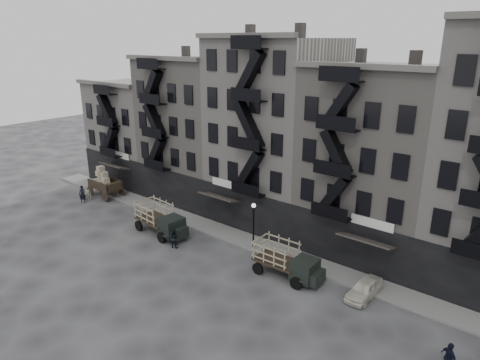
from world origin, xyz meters
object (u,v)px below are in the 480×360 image
Objects in this scene: wagon at (104,179)px; pedestrian_mid at (174,238)px; stake_truck_east at (286,258)px; horse at (86,194)px; policeman at (449,358)px; stake_truck_west at (160,217)px; car_east at (364,289)px; pedestrian_west at (82,194)px.

wagon reaches higher than pedestrian_mid.
pedestrian_mid is at bearing -169.53° from stake_truck_east.
horse is 0.32× the size of stake_truck_east.
pedestrian_mid is at bearing 33.26° from policeman.
stake_truck_west is 3.19× the size of policeman.
horse is 15.92m from pedestrian_mid.
car_east is 1.98× the size of policeman.
pedestrian_mid is (2.95, -1.12, -0.76)m from stake_truck_west.
wagon is 2.45× the size of pedestrian_mid.
horse is at bearing 180.00° from stake_truck_east.
car_east is 2.10× the size of pedestrian_mid.
stake_truck_east is (12.97, 0.94, -0.10)m from stake_truck_west.
pedestrian_west is (-25.41, -1.19, -0.54)m from stake_truck_east.
horse is at bearing -20.37° from pedestrian_mid.
pedestrian_west is (-12.44, -0.25, -0.64)m from stake_truck_west.
wagon is 0.72× the size of stake_truck_west.
stake_truck_west is 12.46m from pedestrian_west.
horse is at bearing -176.58° from stake_truck_west.
stake_truck_west is at bearing -176.99° from stake_truck_east.
pedestrian_mid is (-15.66, -3.23, 0.24)m from car_east.
stake_truck_east is at bearing -93.41° from horse.
policeman reaches higher than pedestrian_mid.
pedestrian_mid is at bearing -15.41° from stake_truck_west.
horse is 0.48× the size of car_east.
stake_truck_west is at bearing -9.37° from wagon.
stake_truck_west is 1.61× the size of car_east.
pedestrian_mid is (15.39, -0.87, -0.12)m from pedestrian_west.
car_east is (31.50, 1.69, -0.11)m from horse.
policeman is (37.42, -1.51, -0.07)m from pedestrian_west.
car_east is at bearing 1.50° from wagon.
horse is 0.41× the size of wagon.
policeman is at bearing -42.29° from pedestrian_west.
wagon is at bearing -14.49° from horse.
wagon is at bearing 173.52° from stake_truck_west.
pedestrian_mid is (15.46, -3.73, -1.14)m from wagon.
stake_truck_west is 3.39× the size of pedestrian_mid.
wagon is 31.15m from car_east.
stake_truck_west reaches higher than stake_truck_east.
stake_truck_east is at bearing -1.33° from wagon.
pedestrian_mid reaches higher than car_east.
pedestrian_west reaches higher than car_east.
pedestrian_mid is (-10.02, -2.06, -0.66)m from stake_truck_east.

